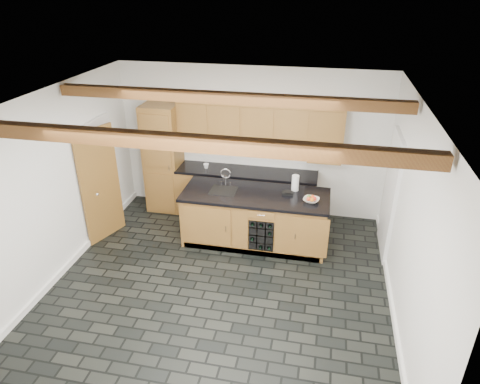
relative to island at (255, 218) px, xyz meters
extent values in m
plane|color=black|center=(-0.31, -1.28, -0.46)|extent=(5.00, 5.00, 0.00)
plane|color=white|center=(-0.31, 1.22, 0.94)|extent=(5.00, 0.00, 5.00)
plane|color=white|center=(-2.81, -1.28, 0.94)|extent=(0.00, 5.00, 5.00)
plane|color=white|center=(2.19, -1.28, 0.94)|extent=(0.00, 5.00, 5.00)
plane|color=white|center=(-0.31, -1.28, 2.34)|extent=(5.00, 5.00, 0.00)
cube|color=brown|center=(-0.31, -2.48, 2.24)|extent=(4.90, 0.15, 0.15)
cube|color=brown|center=(-0.31, -0.68, 2.24)|extent=(4.90, 0.15, 0.15)
cube|color=white|center=(-2.79, -1.28, -0.41)|extent=(0.04, 5.00, 0.10)
cube|color=white|center=(2.17, -1.28, -0.41)|extent=(0.04, 5.00, 0.10)
cube|color=white|center=(-2.78, 0.02, 0.56)|extent=(0.06, 0.94, 2.04)
cube|color=#956330|center=(-2.63, -0.33, 0.54)|extent=(0.31, 0.77, 2.00)
cube|color=white|center=(2.16, 0.22, 0.56)|extent=(0.06, 0.98, 2.04)
cube|color=black|center=(2.19, 0.22, 0.54)|extent=(0.02, 0.86, 1.96)
cube|color=#956330|center=(-1.96, 0.92, 0.59)|extent=(0.65, 0.60, 2.10)
cube|color=#956330|center=(-0.33, 0.92, -0.02)|extent=(2.60, 0.60, 0.88)
cube|color=black|center=(-0.33, 0.92, 0.44)|extent=(2.64, 0.62, 0.05)
cube|color=white|center=(-0.33, 1.21, 0.73)|extent=(2.60, 0.02, 0.52)
cube|color=#956330|center=(-0.43, 1.04, 1.36)|extent=(2.40, 0.35, 0.75)
cube|color=#956330|center=(1.07, 1.04, 1.24)|extent=(0.60, 0.35, 1.00)
cube|color=#956330|center=(-0.01, 0.02, -0.02)|extent=(2.40, 0.90, 0.88)
cube|color=black|center=(-0.01, 0.02, 0.44)|extent=(2.46, 0.96, 0.05)
cube|color=#956330|center=(-0.73, -0.45, 0.02)|extent=(0.80, 0.02, 0.70)
cube|color=#956330|center=(0.94, -0.45, 0.02)|extent=(0.60, 0.02, 0.70)
cube|color=black|center=(0.17, -0.29, -0.06)|extent=(0.42, 0.30, 0.56)
cylinder|color=black|center=(0.17, -0.33, 0.15)|extent=(0.07, 0.26, 0.07)
cylinder|color=black|center=(0.31, -0.33, 0.15)|extent=(0.07, 0.26, 0.07)
cylinder|color=black|center=(0.03, -0.33, -0.13)|extent=(0.07, 0.26, 0.07)
cylinder|color=black|center=(0.03, -0.33, 0.15)|extent=(0.07, 0.26, 0.07)
cylinder|color=black|center=(0.31, -0.33, 0.01)|extent=(0.07, 0.26, 0.07)
cylinder|color=black|center=(0.17, -0.33, -0.27)|extent=(0.07, 0.26, 0.07)
cylinder|color=black|center=(0.31, -0.33, -0.27)|extent=(0.07, 0.26, 0.07)
cube|color=black|center=(-0.56, 0.02, 0.46)|extent=(0.45, 0.40, 0.02)
cylinder|color=silver|center=(-0.56, 0.20, 0.57)|extent=(0.02, 0.02, 0.20)
torus|color=silver|center=(-0.56, 0.20, 0.71)|extent=(0.18, 0.02, 0.18)
cylinder|color=silver|center=(-0.64, 0.20, 0.51)|extent=(0.02, 0.02, 0.08)
cylinder|color=silver|center=(-0.48, 0.20, 0.51)|extent=(0.02, 0.02, 0.08)
cube|color=black|center=(0.52, 0.10, 0.49)|extent=(0.20, 0.12, 0.04)
cylinder|color=black|center=(0.52, 0.10, 0.51)|extent=(0.13, 0.13, 0.02)
imported|color=beige|center=(0.92, -0.09, 0.50)|extent=(0.30, 0.30, 0.06)
sphere|color=red|center=(0.97, -0.09, 0.53)|extent=(0.07, 0.07, 0.07)
sphere|color=#F04D15|center=(0.94, -0.04, 0.53)|extent=(0.07, 0.07, 0.07)
sphere|color=#457B21|center=(0.88, -0.06, 0.53)|extent=(0.07, 0.07, 0.07)
sphere|color=red|center=(0.88, -0.12, 0.53)|extent=(0.07, 0.07, 0.07)
sphere|color=#CA6A17|center=(0.93, -0.14, 0.53)|extent=(0.07, 0.07, 0.07)
cylinder|color=white|center=(0.63, 0.28, 0.60)|extent=(0.12, 0.12, 0.27)
imported|color=white|center=(-1.10, 0.88, 0.51)|extent=(0.13, 0.13, 0.09)
camera|label=1|loc=(1.03, -6.27, 3.68)|focal=32.00mm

